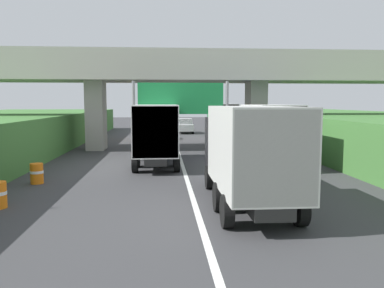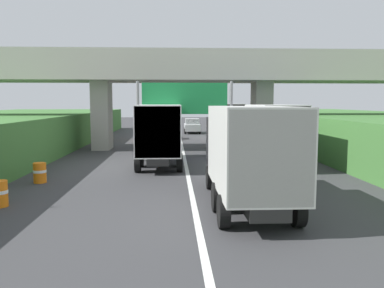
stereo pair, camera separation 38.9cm
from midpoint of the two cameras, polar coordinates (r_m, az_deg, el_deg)
The scene contains 10 objects.
lane_centre_stripe at distance 23.43m, azimuth -2.04°, elevation -2.65°, with size 0.20×94.72×0.01m, color white.
overpass_bridge at distance 30.06m, azimuth -2.60°, elevation 9.78°, with size 40.00×4.80×7.36m.
overhead_highway_sign at distance 23.81m, azimuth -2.13°, elevation 6.03°, with size 5.88×0.18×4.86m.
truck_green at distance 39.76m, azimuth 4.07°, elevation 3.72°, with size 2.44×7.30×3.44m.
truck_blue at distance 22.80m, azimuth 10.32°, elevation 1.90°, with size 2.44×7.30×3.44m.
truck_white at distance 22.14m, azimuth -5.74°, elevation 1.84°, with size 2.44×7.30×3.44m.
truck_black at distance 13.36m, azimuth 7.32°, elevation -0.95°, with size 2.44×7.30×3.44m.
car_silver at distance 45.59m, azimuth -1.27°, elevation 2.68°, with size 1.86×4.10×1.72m.
car_orange at distance 38.30m, azimuth -5.78°, elevation 2.00°, with size 1.86×4.10×1.72m.
construction_barrel_4 at distance 18.55m, azimuth -22.37°, elevation -4.00°, with size 0.57×0.57×0.90m.
Camera 1 is at (-1.09, 4.23, 3.56)m, focal length 36.39 mm.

